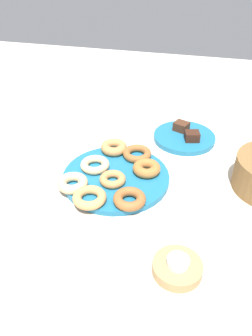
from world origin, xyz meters
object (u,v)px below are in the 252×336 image
(candle_holder, at_px, (177,268))
(donut_4, at_px, (95,165))
(donut_5, at_px, (129,199))
(donut_3, at_px, (137,154))
(cake_plate, at_px, (184,137))
(donut_0, at_px, (147,168))
(tealight, at_px, (178,262))
(donut_1, at_px, (114,147))
(brownie_near, at_px, (181,126))
(donut_7, at_px, (73,183))
(donut_2, at_px, (90,197))
(brownie_far, at_px, (192,136))
(donut_6, at_px, (112,179))
(donut_plate, at_px, (116,177))

(candle_holder, bearing_deg, donut_4, -136.84)
(donut_5, height_order, candle_holder, donut_5)
(donut_3, xyz_separation_m, cake_plate, (-0.17, 0.13, -0.02))
(donut_0, bearing_deg, donut_3, -148.95)
(donut_3, xyz_separation_m, tealight, (0.39, 0.17, 0.00))
(donut_0, bearing_deg, cake_plate, 160.08)
(donut_1, bearing_deg, brownie_near, 133.61)
(donut_7, xyz_separation_m, candle_holder, (0.20, 0.31, -0.02))
(cake_plate, bearing_deg, donut_2, -27.47)
(donut_5, distance_m, cake_plate, 0.40)
(donut_4, xyz_separation_m, donut_5, (0.13, 0.14, 0.00))
(donut_3, relative_size, cake_plate, 0.42)
(donut_4, relative_size, donut_7, 1.02)
(donut_7, xyz_separation_m, brownie_far, (-0.33, 0.30, 0.00))
(brownie_far, height_order, tealight, brownie_far)
(donut_2, relative_size, donut_6, 1.20)
(donut_5, xyz_separation_m, brownie_near, (-0.41, 0.09, 0.00))
(donut_plate, distance_m, brownie_far, 0.32)
(donut_1, bearing_deg, donut_7, -17.34)
(cake_plate, bearing_deg, brownie_far, 45.00)
(donut_7, bearing_deg, donut_plate, 128.21)
(donut_1, distance_m, tealight, 0.47)
(donut_2, xyz_separation_m, tealight, (0.16, 0.25, 0.00))
(donut_2, height_order, donut_6, donut_2)
(brownie_far, bearing_deg, donut_7, -42.35)
(donut_plate, distance_m, donut_4, 0.08)
(brownie_far, xyz_separation_m, candle_holder, (0.53, 0.02, -0.02))
(donut_plate, height_order, donut_5, donut_5)
(donut_2, relative_size, donut_3, 1.01)
(cake_plate, bearing_deg, donut_plate, -31.89)
(donut_1, bearing_deg, donut_0, 54.68)
(donut_4, distance_m, donut_6, 0.09)
(brownie_near, height_order, brownie_far, same)
(donut_1, distance_m, donut_4, 0.11)
(donut_4, height_order, donut_6, same)
(candle_holder, bearing_deg, donut_6, -138.96)
(donut_3, xyz_separation_m, brownie_near, (-0.20, 0.12, 0.00))
(donut_6, bearing_deg, donut_0, 128.90)
(donut_3, xyz_separation_m, donut_4, (0.09, -0.11, 0.00))
(donut_4, bearing_deg, cake_plate, 136.71)
(brownie_near, bearing_deg, donut_2, -23.99)
(donut_2, height_order, donut_3, donut_2)
(cake_plate, bearing_deg, donut_5, -15.40)
(donut_5, bearing_deg, tealight, 40.02)
(donut_4, height_order, donut_5, donut_5)
(donut_0, distance_m, donut_1, 0.15)
(donut_6, distance_m, brownie_near, 0.38)
(donut_plate, xyz_separation_m, donut_1, (-0.12, -0.04, 0.02))
(donut_5, relative_size, donut_7, 1.02)
(donut_7, bearing_deg, donut_1, 162.66)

